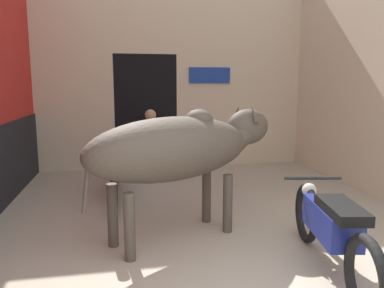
{
  "coord_description": "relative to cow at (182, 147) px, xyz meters",
  "views": [
    {
      "loc": [
        -1.05,
        -1.93,
        1.7
      ],
      "look_at": [
        -0.21,
        2.5,
        0.97
      ],
      "focal_mm": 35.0,
      "sensor_mm": 36.0,
      "label": 1
    }
  ],
  "objects": [
    {
      "name": "motorcycle_near",
      "position": [
        1.17,
        -1.07,
        -0.58
      ],
      "size": [
        0.61,
        2.0,
        0.76
      ],
      "color": "black",
      "rests_on": "ground_plane"
    },
    {
      "name": "shopkeeper_seated",
      "position": [
        -0.12,
        2.81,
        -0.36
      ],
      "size": [
        0.43,
        0.33,
        1.24
      ],
      "color": "#282833",
      "rests_on": "ground_plane"
    },
    {
      "name": "cow",
      "position": [
        0.0,
        0.0,
        0.0
      ],
      "size": [
        2.4,
        1.49,
        1.44
      ],
      "color": "#4C4238",
      "rests_on": "ground_plane"
    },
    {
      "name": "plastic_stool",
      "position": [
        -0.55,
        2.95,
        -0.77
      ],
      "size": [
        0.34,
        0.34,
        0.45
      ],
      "color": "#DB6093",
      "rests_on": "ground_plane"
    },
    {
      "name": "motorcycle_far",
      "position": [
        -0.76,
        1.78,
        -0.58
      ],
      "size": [
        0.58,
        2.02,
        0.75
      ],
      "color": "black",
      "rests_on": "ground_plane"
    },
    {
      "name": "wall_back_with_doorway",
      "position": [
        0.22,
        3.79,
        0.71
      ],
      "size": [
        5.35,
        0.93,
        4.06
      ],
      "color": "beige",
      "rests_on": "ground_plane"
    }
  ]
}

